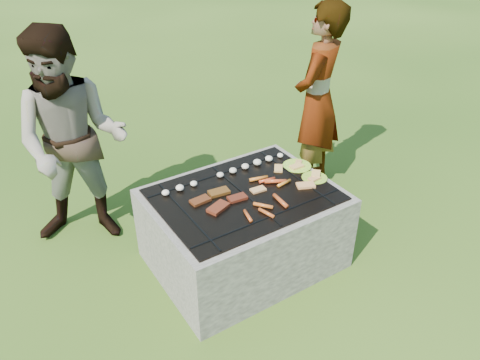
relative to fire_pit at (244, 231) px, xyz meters
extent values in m
plane|color=#214210|center=(0.00, 0.00, -0.28)|extent=(60.00, 60.00, 0.00)
cube|color=#A1998F|center=(0.00, 0.41, 0.02)|extent=(1.30, 0.18, 0.60)
cube|color=#A39B91|center=(0.00, -0.41, 0.02)|extent=(1.30, 0.18, 0.60)
cube|color=gray|center=(-0.56, 0.00, 0.02)|extent=(0.18, 0.64, 0.60)
cube|color=#A49A91|center=(0.56, 0.00, 0.02)|extent=(0.18, 0.64, 0.60)
cube|color=black|center=(0.00, 0.00, -0.04)|extent=(0.94, 0.64, 0.48)
sphere|color=#FF5914|center=(0.00, 0.00, 0.18)|extent=(0.10, 0.10, 0.10)
cube|color=black|center=(0.00, 0.00, 0.32)|extent=(1.20, 0.90, 0.01)
cylinder|color=black|center=(-0.45, 0.00, 0.33)|extent=(0.01, 0.88, 0.01)
cylinder|color=black|center=(0.00, 0.00, 0.33)|extent=(0.01, 0.88, 0.01)
cylinder|color=black|center=(0.45, 0.00, 0.33)|extent=(0.01, 0.88, 0.01)
cylinder|color=black|center=(0.00, -0.32, 0.33)|extent=(1.18, 0.01, 0.01)
cylinder|color=black|center=(0.00, 0.32, 0.33)|extent=(1.18, 0.01, 0.01)
ellipsoid|color=white|center=(-0.47, 0.28, 0.35)|extent=(0.05, 0.05, 0.04)
ellipsoid|color=white|center=(-0.36, 0.28, 0.35)|extent=(0.06, 0.06, 0.04)
ellipsoid|color=white|center=(-0.24, 0.28, 0.35)|extent=(0.05, 0.05, 0.04)
ellipsoid|color=beige|center=(-0.02, 0.28, 0.35)|extent=(0.05, 0.05, 0.04)
ellipsoid|color=beige|center=(0.09, 0.28, 0.35)|extent=(0.06, 0.06, 0.04)
ellipsoid|color=beige|center=(0.20, 0.28, 0.35)|extent=(0.06, 0.06, 0.04)
ellipsoid|color=beige|center=(0.31, 0.28, 0.35)|extent=(0.06, 0.06, 0.05)
ellipsoid|color=white|center=(0.42, 0.28, 0.35)|extent=(0.06, 0.06, 0.04)
ellipsoid|color=white|center=(0.53, 0.28, 0.35)|extent=(0.05, 0.05, 0.03)
cube|color=brown|center=(-0.30, 0.08, 0.34)|extent=(0.14, 0.09, 0.02)
cube|color=#92591A|center=(-0.14, 0.10, 0.34)|extent=(0.15, 0.10, 0.02)
cube|color=#94351B|center=(-0.24, -0.06, 0.34)|extent=(0.18, 0.14, 0.02)
cube|color=maroon|center=(-0.07, -0.03, 0.34)|extent=(0.14, 0.09, 0.02)
cylinder|color=orange|center=(0.19, 0.09, 0.34)|extent=(0.14, 0.06, 0.03)
cylinder|color=#DA5423|center=(0.23, 0.04, 0.34)|extent=(0.13, 0.04, 0.02)
cylinder|color=#C54F20|center=(0.27, -0.01, 0.34)|extent=(0.15, 0.10, 0.03)
cylinder|color=orange|center=(0.31, -0.06, 0.34)|extent=(0.13, 0.04, 0.02)
cylinder|color=#CA5B21|center=(0.02, -0.21, 0.34)|extent=(0.10, 0.12, 0.03)
cylinder|color=#C23F20|center=(0.15, -0.23, 0.34)|extent=(0.04, 0.16, 0.03)
cylinder|color=red|center=(-0.13, -0.25, 0.34)|extent=(0.05, 0.13, 0.02)
cylinder|color=orange|center=(-0.01, -0.29, 0.34)|extent=(0.05, 0.13, 0.02)
cube|color=#F1AD7B|center=(0.11, -0.02, 0.34)|extent=(0.11, 0.07, 0.01)
cube|color=tan|center=(0.43, -0.16, 0.34)|extent=(0.15, 0.12, 0.02)
cube|color=tan|center=(0.41, 0.14, 0.34)|extent=(0.11, 0.12, 0.01)
cylinder|color=#FAFF3C|center=(0.56, 0.11, 0.32)|extent=(0.29, 0.29, 0.01)
cube|color=tan|center=(0.54, 0.09, 0.34)|extent=(0.10, 0.06, 0.02)
cube|color=tan|center=(0.59, 0.13, 0.34)|extent=(0.09, 0.09, 0.01)
cylinder|color=#C4D933|center=(0.56, -0.10, 0.32)|extent=(0.21, 0.21, 0.01)
cube|color=#E6C276|center=(0.54, -0.12, 0.34)|extent=(0.09, 0.06, 0.01)
cube|color=#E9AF77|center=(0.59, -0.08, 0.34)|extent=(0.12, 0.12, 0.02)
imported|color=gray|center=(1.17, 0.60, 0.57)|extent=(0.74, 0.65, 1.69)
imported|color=#A6948A|center=(-0.88, 0.95, 0.57)|extent=(1.03, 0.96, 1.70)
camera|label=1|loc=(-1.50, -2.28, 2.15)|focal=35.00mm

